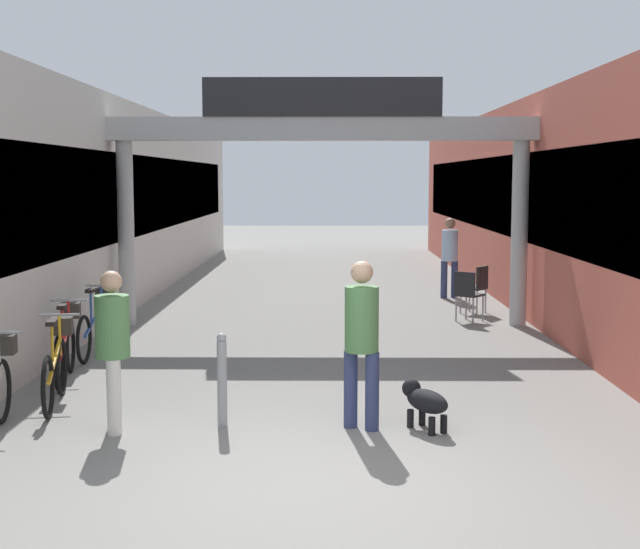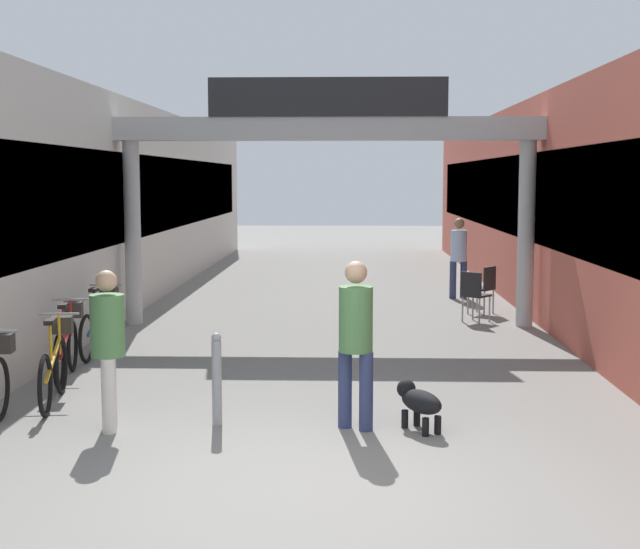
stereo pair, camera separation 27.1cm
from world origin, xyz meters
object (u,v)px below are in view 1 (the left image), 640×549
(pedestrian_carrying_crate, at_px, (450,252))
(cafe_chair_black_nearer, at_px, (467,291))
(pedestrian_with_dog, at_px, (362,333))
(cafe_chair_black_farther, at_px, (477,285))
(bicycle_red_third, at_px, (66,345))
(bollard_post_metal, at_px, (222,379))
(dog_on_leash, at_px, (424,400))
(pedestrian_companion, at_px, (113,341))
(bicycle_orange_second, at_px, (56,365))
(bicycle_blue_farthest, at_px, (96,325))

(pedestrian_carrying_crate, xyz_separation_m, cafe_chair_black_nearer, (-0.11, -3.15, -0.42))
(pedestrian_with_dog, bearing_deg, cafe_chair_black_farther, 72.46)
(bicycle_red_third, relative_size, bollard_post_metal, 1.75)
(pedestrian_carrying_crate, distance_m, cafe_chair_black_farther, 2.23)
(pedestrian_with_dog, xyz_separation_m, dog_on_leash, (0.63, -0.01, -0.68))
(bicycle_red_third, bearing_deg, cafe_chair_black_nearer, 38.54)
(pedestrian_companion, xyz_separation_m, dog_on_leash, (3.09, 0.11, -0.62))
(pedestrian_companion, distance_m, cafe_chair_black_nearer, 8.24)
(pedestrian_carrying_crate, distance_m, bollard_post_metal, 10.46)
(cafe_chair_black_nearer, relative_size, cafe_chair_black_farther, 1.00)
(bicycle_red_third, bearing_deg, dog_on_leash, -27.15)
(bicycle_orange_second, bearing_deg, cafe_chair_black_nearer, 46.53)
(cafe_chair_black_nearer, bearing_deg, bicycle_blue_farthest, -152.46)
(bicycle_orange_second, bearing_deg, cafe_chair_black_farther, 49.30)
(pedestrian_companion, height_order, dog_on_leash, pedestrian_companion)
(pedestrian_companion, distance_m, dog_on_leash, 3.16)
(cafe_chair_black_farther, bearing_deg, bicycle_orange_second, -130.70)
(pedestrian_with_dog, relative_size, dog_on_leash, 2.58)
(pedestrian_companion, distance_m, pedestrian_carrying_crate, 11.03)
(bicycle_blue_farthest, relative_size, bollard_post_metal, 1.76)
(pedestrian_companion, distance_m, bicycle_orange_second, 1.49)
(dog_on_leash, relative_size, cafe_chair_black_nearer, 0.74)
(pedestrian_carrying_crate, distance_m, bicycle_orange_second, 10.53)
(bicycle_blue_farthest, height_order, cafe_chair_black_nearer, bicycle_blue_farthest)
(pedestrian_with_dog, bearing_deg, bollard_post_metal, 176.98)
(dog_on_leash, distance_m, bicycle_blue_farthest, 5.68)
(pedestrian_companion, bearing_deg, pedestrian_carrying_crate, 64.95)
(pedestrian_with_dog, xyz_separation_m, cafe_chair_black_farther, (2.44, 7.70, -0.43))
(pedestrian_carrying_crate, distance_m, dog_on_leash, 10.03)
(bicycle_blue_farthest, height_order, bollard_post_metal, bicycle_blue_farthest)
(bicycle_orange_second, bearing_deg, pedestrian_companion, -49.99)
(cafe_chair_black_nearer, distance_m, cafe_chair_black_farther, 1.03)
(dog_on_leash, xyz_separation_m, bicycle_orange_second, (-4.00, 0.96, 0.14))
(pedestrian_with_dog, xyz_separation_m, bollard_post_metal, (-1.41, 0.07, -0.48))
(pedestrian_companion, bearing_deg, cafe_chair_black_farther, 57.95)
(bicycle_blue_farthest, height_order, cafe_chair_black_farther, bicycle_blue_farthest)
(pedestrian_with_dog, height_order, bollard_post_metal, pedestrian_with_dog)
(bicycle_red_third, relative_size, bicycle_blue_farthest, 0.99)
(pedestrian_carrying_crate, bearing_deg, bicycle_red_third, -127.08)
(pedestrian_companion, xyz_separation_m, bollard_post_metal, (1.05, 0.19, -0.43))
(pedestrian_companion, relative_size, cafe_chair_black_nearer, 1.81)
(bicycle_red_third, distance_m, bicycle_blue_farthest, 1.56)
(bollard_post_metal, bearing_deg, pedestrian_with_dog, -3.02)
(bicycle_red_third, bearing_deg, cafe_chair_black_farther, 42.44)
(pedestrian_companion, distance_m, bollard_post_metal, 1.15)
(pedestrian_companion, height_order, bicycle_blue_farthest, pedestrian_companion)
(dog_on_leash, bearing_deg, pedestrian_companion, -177.91)
(dog_on_leash, xyz_separation_m, bicycle_blue_farthest, (-4.28, 3.73, 0.14))
(pedestrian_with_dog, height_order, cafe_chair_black_farther, pedestrian_with_dog)
(dog_on_leash, bearing_deg, bicycle_orange_second, 166.43)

